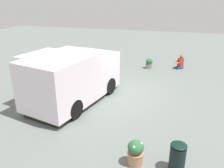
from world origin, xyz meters
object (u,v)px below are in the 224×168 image
at_px(food_truck, 73,79).
at_px(planter_flowering_near, 136,152).
at_px(trash_bin, 178,157).
at_px(planter_flowering_side, 149,63).
at_px(person_customer, 180,63).

bearing_deg(food_truck, planter_flowering_near, 135.33).
bearing_deg(planter_flowering_near, trash_bin, -177.18).
bearing_deg(planter_flowering_near, planter_flowering_side, -85.66).
bearing_deg(person_customer, planter_flowering_near, 82.73).
relative_size(person_customer, planter_flowering_near, 1.17).
distance_m(planter_flowering_near, planter_flowering_side, 9.31).
xyz_separation_m(food_truck, planter_flowering_side, (-2.70, -5.92, -0.78)).
xyz_separation_m(food_truck, planter_flowering_near, (-3.41, 3.37, -0.70)).
distance_m(person_customer, planter_flowering_side, 2.02).
bearing_deg(food_truck, person_customer, -125.89).
height_order(food_truck, trash_bin, food_truck).
xyz_separation_m(food_truck, trash_bin, (-4.57, 3.31, -0.66)).
xyz_separation_m(person_customer, planter_flowering_side, (1.95, 0.52, -0.02)).
relative_size(planter_flowering_side, trash_bin, 0.75).
xyz_separation_m(planter_flowering_side, trash_bin, (-1.86, 9.23, 0.12)).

